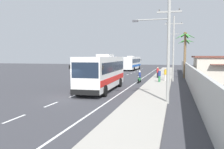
{
  "coord_description": "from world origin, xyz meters",
  "views": [
    {
      "loc": [
        8.93,
        -19.03,
        3.63
      ],
      "look_at": [
        2.58,
        4.82,
        1.7
      ],
      "focal_mm": 38.27,
      "sensor_mm": 36.0,
      "label": 1
    }
  ],
  "objects_px": {
    "coach_bus_far_lane": "(132,63)",
    "coach_bus_foreground": "(102,72)",
    "utility_pole_nearest": "(167,45)",
    "palm_nearest": "(185,47)",
    "utility_pole_mid": "(173,47)",
    "pedestrian_near_kerb": "(165,74)",
    "pedestrian_far_walk": "(158,72)",
    "motorcycle_beside_bus": "(139,78)",
    "pedestrian_midwalk": "(159,75)",
    "utility_pole_far": "(173,49)",
    "palm_second": "(186,49)"
  },
  "relations": [
    {
      "from": "coach_bus_far_lane",
      "to": "coach_bus_foreground",
      "type": "bearing_deg",
      "value": -84.8
    },
    {
      "from": "utility_pole_nearest",
      "to": "palm_nearest",
      "type": "height_order",
      "value": "utility_pole_nearest"
    },
    {
      "from": "coach_bus_foreground",
      "to": "utility_pole_mid",
      "type": "height_order",
      "value": "utility_pole_mid"
    },
    {
      "from": "coach_bus_foreground",
      "to": "pedestrian_near_kerb",
      "type": "distance_m",
      "value": 12.22
    },
    {
      "from": "pedestrian_far_walk",
      "to": "utility_pole_mid",
      "type": "relative_size",
      "value": 0.19
    },
    {
      "from": "motorcycle_beside_bus",
      "to": "utility_pole_mid",
      "type": "height_order",
      "value": "utility_pole_mid"
    },
    {
      "from": "pedestrian_near_kerb",
      "to": "utility_pole_nearest",
      "type": "distance_m",
      "value": 16.32
    },
    {
      "from": "pedestrian_midwalk",
      "to": "motorcycle_beside_bus",
      "type": "bearing_deg",
      "value": -97.59
    },
    {
      "from": "pedestrian_near_kerb",
      "to": "utility_pole_far",
      "type": "distance_m",
      "value": 17.52
    },
    {
      "from": "utility_pole_mid",
      "to": "utility_pole_far",
      "type": "xyz_separation_m",
      "value": [
        -0.2,
        16.5,
        0.24
      ]
    },
    {
      "from": "pedestrian_midwalk",
      "to": "pedestrian_far_walk",
      "type": "xyz_separation_m",
      "value": [
        -0.66,
        6.07,
        0.02
      ]
    },
    {
      "from": "utility_pole_mid",
      "to": "palm_nearest",
      "type": "bearing_deg",
      "value": 73.6
    },
    {
      "from": "pedestrian_near_kerb",
      "to": "pedestrian_far_walk",
      "type": "xyz_separation_m",
      "value": [
        -1.35,
        4.06,
        -0.01
      ]
    },
    {
      "from": "utility_pole_mid",
      "to": "palm_second",
      "type": "bearing_deg",
      "value": 82.69
    },
    {
      "from": "pedestrian_far_walk",
      "to": "coach_bus_foreground",
      "type": "bearing_deg",
      "value": -168.95
    },
    {
      "from": "coach_bus_foreground",
      "to": "utility_pole_far",
      "type": "distance_m",
      "value": 28.62
    },
    {
      "from": "coach_bus_far_lane",
      "to": "pedestrian_far_walk",
      "type": "height_order",
      "value": "coach_bus_far_lane"
    },
    {
      "from": "pedestrian_midwalk",
      "to": "utility_pole_nearest",
      "type": "relative_size",
      "value": 0.2
    },
    {
      "from": "pedestrian_midwalk",
      "to": "pedestrian_far_walk",
      "type": "bearing_deg",
      "value": 166.63
    },
    {
      "from": "pedestrian_midwalk",
      "to": "palm_second",
      "type": "height_order",
      "value": "palm_second"
    },
    {
      "from": "pedestrian_near_kerb",
      "to": "pedestrian_midwalk",
      "type": "bearing_deg",
      "value": 9.54
    },
    {
      "from": "coach_bus_foreground",
      "to": "motorcycle_beside_bus",
      "type": "height_order",
      "value": "coach_bus_foreground"
    },
    {
      "from": "coach_bus_far_lane",
      "to": "palm_nearest",
      "type": "xyz_separation_m",
      "value": [
        12.16,
        -19.25,
        3.24
      ]
    },
    {
      "from": "motorcycle_beside_bus",
      "to": "palm_nearest",
      "type": "height_order",
      "value": "palm_nearest"
    },
    {
      "from": "pedestrian_midwalk",
      "to": "utility_pole_far",
      "type": "height_order",
      "value": "utility_pole_far"
    },
    {
      "from": "coach_bus_foreground",
      "to": "utility_pole_mid",
      "type": "xyz_separation_m",
      "value": [
        7.1,
        11.11,
        2.85
      ]
    },
    {
      "from": "pedestrian_near_kerb",
      "to": "palm_nearest",
      "type": "xyz_separation_m",
      "value": [
        2.78,
        6.49,
        4.08
      ]
    },
    {
      "from": "motorcycle_beside_bus",
      "to": "pedestrian_far_walk",
      "type": "xyz_separation_m",
      "value": [
        1.95,
        6.62,
        0.37
      ]
    },
    {
      "from": "motorcycle_beside_bus",
      "to": "palm_nearest",
      "type": "distance_m",
      "value": 11.78
    },
    {
      "from": "pedestrian_midwalk",
      "to": "palm_nearest",
      "type": "height_order",
      "value": "palm_nearest"
    },
    {
      "from": "pedestrian_far_walk",
      "to": "utility_pole_far",
      "type": "distance_m",
      "value": 13.76
    },
    {
      "from": "utility_pole_far",
      "to": "palm_nearest",
      "type": "relative_size",
      "value": 1.3
    },
    {
      "from": "motorcycle_beside_bus",
      "to": "pedestrian_far_walk",
      "type": "relative_size",
      "value": 1.15
    },
    {
      "from": "coach_bus_foreground",
      "to": "coach_bus_far_lane",
      "type": "height_order",
      "value": "coach_bus_foreground"
    },
    {
      "from": "motorcycle_beside_bus",
      "to": "pedestrian_far_walk",
      "type": "distance_m",
      "value": 6.91
    },
    {
      "from": "motorcycle_beside_bus",
      "to": "pedestrian_near_kerb",
      "type": "bearing_deg",
      "value": 37.82
    },
    {
      "from": "utility_pole_mid",
      "to": "pedestrian_far_walk",
      "type": "bearing_deg",
      "value": 124.11
    },
    {
      "from": "coach_bus_foreground",
      "to": "palm_second",
      "type": "bearing_deg",
      "value": 72.17
    },
    {
      "from": "pedestrian_far_walk",
      "to": "utility_pole_nearest",
      "type": "xyz_separation_m",
      "value": [
        2.06,
        -20.02,
        3.38
      ]
    },
    {
      "from": "pedestrian_far_walk",
      "to": "utility_pole_mid",
      "type": "xyz_separation_m",
      "value": [
        2.38,
        -3.52,
        3.8
      ]
    },
    {
      "from": "utility_pole_far",
      "to": "palm_nearest",
      "type": "distance_m",
      "value": 10.73
    },
    {
      "from": "utility_pole_nearest",
      "to": "coach_bus_foreground",
      "type": "bearing_deg",
      "value": 141.52
    },
    {
      "from": "coach_bus_foreground",
      "to": "motorcycle_beside_bus",
      "type": "distance_m",
      "value": 8.57
    },
    {
      "from": "pedestrian_near_kerb",
      "to": "palm_second",
      "type": "height_order",
      "value": "palm_second"
    },
    {
      "from": "palm_second",
      "to": "motorcycle_beside_bus",
      "type": "bearing_deg",
      "value": -107.34
    },
    {
      "from": "pedestrian_midwalk",
      "to": "utility_pole_far",
      "type": "distance_m",
      "value": 19.53
    },
    {
      "from": "pedestrian_far_walk",
      "to": "palm_second",
      "type": "distance_m",
      "value": 16.03
    },
    {
      "from": "utility_pole_nearest",
      "to": "palm_nearest",
      "type": "distance_m",
      "value": 22.55
    },
    {
      "from": "motorcycle_beside_bus",
      "to": "utility_pole_nearest",
      "type": "bearing_deg",
      "value": -73.33
    },
    {
      "from": "motorcycle_beside_bus",
      "to": "utility_pole_nearest",
      "type": "height_order",
      "value": "utility_pole_nearest"
    }
  ]
}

